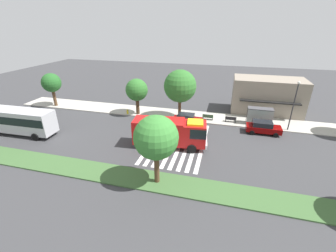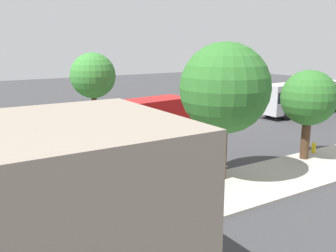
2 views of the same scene
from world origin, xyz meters
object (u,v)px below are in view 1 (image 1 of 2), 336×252
object	(u,v)px
bench_west_of_shelter	(208,117)
fire_hydrant	(128,112)
fire_truck	(172,132)
bench_near_shelter	(231,119)
sidewalk_tree_west	(137,90)
sidewalk_tree_center	(180,86)
parked_car_west	(187,120)
parked_car_mid	(263,127)
street_lamp	(294,103)
median_tree_far_west	(156,138)
bus_stop_shelter	(260,114)
sidewalk_tree_far_west	(51,83)
transit_bus	(15,119)

from	to	relation	value
bench_west_of_shelter	fire_hydrant	xyz separation A→B (m)	(-13.02, -0.84, -0.10)
fire_truck	bench_near_shelter	xyz separation A→B (m)	(6.87, 9.25, -1.37)
fire_truck	bench_near_shelter	world-z (taller)	fire_truck
sidewalk_tree_west	sidewalk_tree_center	size ratio (longest dim) A/B	0.77
parked_car_west	sidewalk_tree_center	distance (m)	5.09
bench_near_shelter	bench_west_of_shelter	bearing A→B (deg)	180.00
bench_near_shelter	bench_west_of_shelter	size ratio (longest dim) A/B	1.00
fire_truck	parked_car_mid	xyz separation A→B (m)	(11.14, 6.71, -1.08)
street_lamp	median_tree_far_west	world-z (taller)	street_lamp
bus_stop_shelter	sidewalk_tree_center	world-z (taller)	sidewalk_tree_center
parked_car_west	parked_car_mid	distance (m)	10.49
sidewalk_tree_far_west	median_tree_far_west	size ratio (longest dim) A/B	0.88
sidewalk_tree_west	transit_bus	bearing A→B (deg)	-140.81
transit_bus	bench_west_of_shelter	size ratio (longest dim) A/B	7.00
transit_bus	sidewalk_tree_center	size ratio (longest dim) A/B	1.49
fire_hydrant	sidewalk_tree_center	bearing A→B (deg)	3.32
fire_hydrant	parked_car_west	bearing A→B (deg)	-9.45
parked_car_west	street_lamp	world-z (taller)	street_lamp
bench_near_shelter	bench_west_of_shelter	world-z (taller)	same
transit_bus	bench_near_shelter	size ratio (longest dim) A/B	7.00
bus_stop_shelter	median_tree_far_west	world-z (taller)	median_tree_far_west
bench_west_of_shelter	sidewalk_tree_far_west	bearing A→B (deg)	-179.30
fire_truck	bus_stop_shelter	xyz separation A→B (m)	(10.87, 9.23, -0.07)
parked_car_west	transit_bus	world-z (taller)	transit_bus
bus_stop_shelter	sidewalk_tree_center	xyz separation A→B (m)	(-11.82, -0.31, 3.31)
fire_truck	transit_bus	xyz separation A→B (m)	(-21.17, -1.87, 0.10)
sidewalk_tree_west	bus_stop_shelter	bearing A→B (deg)	0.95
bus_stop_shelter	fire_hydrant	distance (m)	20.50
street_lamp	fire_truck	bearing A→B (deg)	-149.92
sidewalk_tree_center	bench_near_shelter	bearing A→B (deg)	2.45
transit_bus	sidewalk_tree_west	distance (m)	17.19
parked_car_west	median_tree_far_west	size ratio (longest dim) A/B	0.64
fire_truck	street_lamp	distance (m)	17.12
bench_west_of_shelter	sidewalk_tree_far_west	size ratio (longest dim) A/B	0.28
parked_car_mid	transit_bus	xyz separation A→B (m)	(-32.31, -8.58, 1.18)
transit_bus	bench_west_of_shelter	bearing A→B (deg)	-157.36
sidewalk_tree_far_west	sidewalk_tree_west	world-z (taller)	sidewalk_tree_far_west
sidewalk_tree_far_west	fire_hydrant	distance (m)	14.79
transit_bus	sidewalk_tree_far_west	bearing A→B (deg)	-77.65
fire_truck	sidewalk_tree_center	world-z (taller)	sidewalk_tree_center
parked_car_west	street_lamp	distance (m)	14.53
parked_car_mid	transit_bus	size ratio (longest dim) A/B	0.40
bench_near_shelter	median_tree_far_west	world-z (taller)	median_tree_far_west
parked_car_mid	transit_bus	bearing A→B (deg)	-165.48
parked_car_mid	street_lamp	xyz separation A→B (m)	(3.56, 1.80, 3.25)
bench_west_of_shelter	parked_car_west	bearing A→B (deg)	-137.87
parked_car_west	parked_car_mid	xyz separation A→B (m)	(10.49, -0.00, -0.01)
fire_hydrant	transit_bus	bearing A→B (deg)	-138.44
fire_truck	sidewalk_tree_far_west	size ratio (longest dim) A/B	1.56
sidewalk_tree_center	fire_hydrant	distance (m)	9.83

